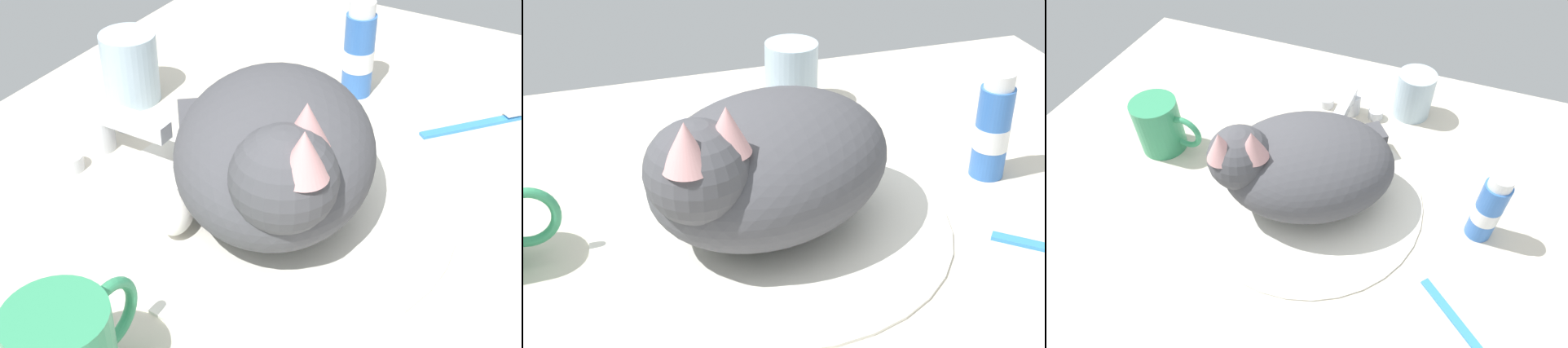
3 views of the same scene
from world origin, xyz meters
TOP-DOWN VIEW (x-y plane):
  - ground_plane at (0.00, 0.00)cm, footprint 110.00×82.50cm
  - sink_basin at (0.00, 0.00)cm, footprint 36.92×36.92cm
  - faucet at (0.00, 21.50)cm, footprint 12.75×11.61cm
  - cat at (-1.11, -0.40)cm, footprint 31.93×31.14cm
  - rinse_cup at (11.00, 26.94)cm, footprint 7.07×7.07cm
  - toothpaste_bottle at (26.66, 2.73)cm, footprint 3.95×3.95cm

SIDE VIEW (x-z plane):
  - ground_plane at x=0.00cm, z-range -3.00..0.00cm
  - sink_basin at x=0.00cm, z-range 0.00..0.64cm
  - faucet at x=0.00cm, z-range -0.27..5.75cm
  - rinse_cup at x=11.00cm, z-range 0.00..8.96cm
  - toothpaste_bottle at x=26.66cm, z-range -0.45..12.18cm
  - cat at x=-1.11cm, z-range -0.55..16.17cm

